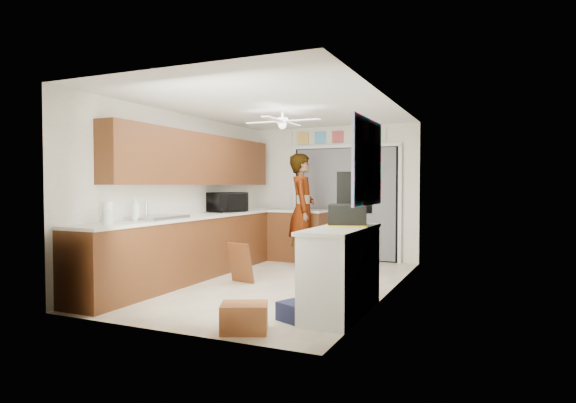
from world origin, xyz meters
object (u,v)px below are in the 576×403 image
(microwave, at_px, (227,202))
(soap_bottle, at_px, (136,209))
(suitcase, at_px, (347,215))
(dog, at_px, (325,253))
(cardboard_box, at_px, (244,318))
(paper_towel_roll, at_px, (108,212))
(navy_crate, at_px, (295,312))
(man, at_px, (303,210))
(cup, at_px, (107,220))

(microwave, bearing_deg, soap_bottle, -159.31)
(suitcase, height_order, dog, suitcase)
(cardboard_box, height_order, dog, dog)
(microwave, bearing_deg, paper_towel_roll, -161.38)
(soap_bottle, bearing_deg, microwave, 89.19)
(soap_bottle, distance_m, navy_crate, 2.57)
(man, bearing_deg, cardboard_box, 175.55)
(microwave, xyz_separation_m, paper_towel_roll, (-0.13, -2.55, -0.04))
(cardboard_box, relative_size, dog, 0.80)
(cardboard_box, bearing_deg, suitcase, 64.54)
(cup, distance_m, suitcase, 2.77)
(cup, distance_m, cardboard_box, 2.13)
(paper_towel_roll, bearing_deg, suitcase, 16.65)
(paper_towel_roll, bearing_deg, cardboard_box, -12.31)
(cup, bearing_deg, suitcase, 22.66)
(soap_bottle, height_order, cup, soap_bottle)
(microwave, distance_m, cup, 2.79)
(soap_bottle, height_order, suitcase, soap_bottle)
(soap_bottle, height_order, dog, soap_bottle)
(suitcase, xyz_separation_m, cardboard_box, (-0.62, -1.30, -0.92))
(microwave, bearing_deg, suitcase, -101.68)
(microwave, xyz_separation_m, navy_crate, (2.32, -2.49, -1.01))
(soap_bottle, xyz_separation_m, cardboard_box, (2.05, -0.84, -0.95))
(paper_towel_roll, xyz_separation_m, cardboard_box, (2.15, -0.47, -0.93))
(paper_towel_roll, distance_m, suitcase, 2.89)
(cup, relative_size, cardboard_box, 0.32)
(dog, bearing_deg, paper_towel_roll, -133.73)
(man, bearing_deg, paper_towel_roll, 141.26)
(paper_towel_roll, distance_m, cardboard_box, 2.39)
(cardboard_box, bearing_deg, navy_crate, 60.83)
(soap_bottle, height_order, man, man)
(microwave, xyz_separation_m, cardboard_box, (2.02, -3.02, -0.97))
(dog, bearing_deg, cardboard_box, -100.54)
(soap_bottle, xyz_separation_m, navy_crate, (2.35, -0.31, -0.99))
(microwave, bearing_deg, cup, -156.79)
(microwave, relative_size, soap_bottle, 2.05)
(cup, bearing_deg, dog, 69.33)
(paper_towel_roll, bearing_deg, cup, -48.47)
(cup, xyz_separation_m, paper_towel_roll, (-0.21, 0.24, 0.07))
(cup, xyz_separation_m, dog, (1.38, 3.65, -0.78))
(suitcase, bearing_deg, navy_crate, -129.80)
(paper_towel_roll, distance_m, dog, 3.86)
(suitcase, bearing_deg, man, 105.30)
(navy_crate, bearing_deg, soap_bottle, 172.49)
(microwave, bearing_deg, man, -34.54)
(navy_crate, relative_size, man, 0.16)
(navy_crate, xyz_separation_m, dog, (-0.86, 3.35, 0.12))
(man, distance_m, dog, 0.85)
(paper_towel_roll, xyz_separation_m, man, (1.21, 3.28, -0.10))
(soap_bottle, bearing_deg, paper_towel_roll, -104.63)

